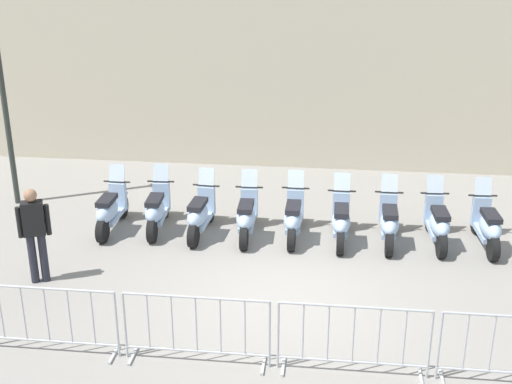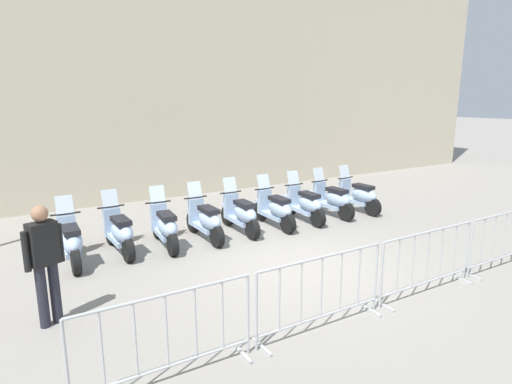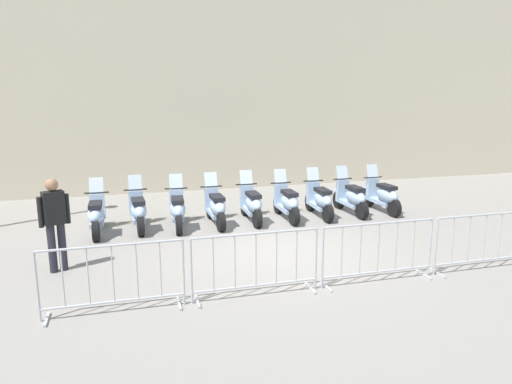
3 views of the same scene
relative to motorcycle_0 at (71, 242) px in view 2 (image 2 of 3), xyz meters
The scene contains 16 objects.
ground_plane 4.37m from the motorcycle_0, 35.53° to the right, with size 120.00×120.00×0.00m, color gray.
building_facade 8.65m from the motorcycle_0, 52.27° to the left, with size 28.00×2.40×11.87m, color beige.
motorcycle_0 is the anchor object (origin of this frame).
motorcycle_1 0.94m from the motorcycle_0, ahead, with size 0.56×1.72×1.24m.
motorcycle_2 1.85m from the motorcycle_0, ahead, with size 0.62×1.72×1.24m.
motorcycle_3 2.78m from the motorcycle_0, ahead, with size 0.56×1.72×1.24m.
motorcycle_4 3.71m from the motorcycle_0, ahead, with size 0.56×1.73×1.24m.
motorcycle_5 4.64m from the motorcycle_0, ahead, with size 0.56×1.73×1.24m.
motorcycle_6 5.56m from the motorcycle_0, ahead, with size 0.56×1.73×1.24m.
motorcycle_7 6.49m from the motorcycle_0, ahead, with size 0.56×1.72×1.24m.
motorcycle_8 7.42m from the motorcycle_0, ahead, with size 0.56×1.72×1.24m.
barrier_segment_0 4.26m from the motorcycle_0, 88.10° to the right, with size 2.09×0.58×1.07m.
barrier_segment_1 4.98m from the motorcycle_0, 62.30° to the right, with size 2.09×0.58×1.07m.
barrier_segment_2 6.40m from the motorcycle_0, 45.47° to the right, with size 2.09×0.58×1.07m.
barrier_segment_3 8.16m from the motorcycle_0, 35.30° to the right, with size 2.09×0.58×1.07m.
officer_near_row_end 2.34m from the motorcycle_0, 108.62° to the right, with size 0.53×0.32×1.73m.
Camera 2 is at (-4.99, -5.77, 3.14)m, focal length 29.83 mm.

